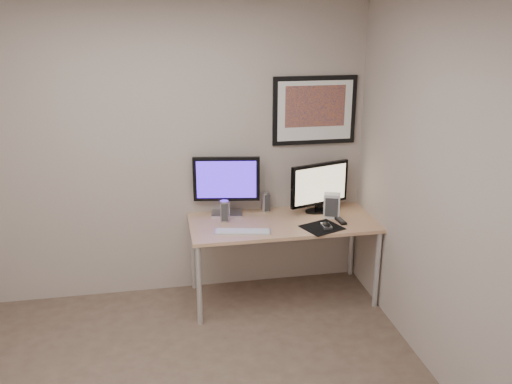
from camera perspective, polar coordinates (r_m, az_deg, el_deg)
room at (r=3.42m, az=-9.92°, el=4.60°), size 3.60×3.60×3.60m
desk at (r=4.70m, az=2.83°, el=-3.84°), size 1.60×0.70×0.73m
framed_art at (r=4.83m, az=6.19°, el=8.54°), size 0.75×0.04×0.60m
monitor_large at (r=4.72m, az=-3.12°, el=0.92°), size 0.58×0.23×0.53m
monitor_tv at (r=4.83m, az=6.71°, el=0.59°), size 0.56×0.20×0.45m
speaker_left at (r=4.64m, az=-3.34°, el=-2.03°), size 0.08×0.08×0.19m
speaker_right at (r=4.86m, az=1.00°, el=-1.05°), size 0.09×0.09×0.18m
keyboard at (r=4.44m, az=-1.40°, el=-4.17°), size 0.47×0.21×0.02m
mousepad at (r=4.56m, az=6.96°, el=-3.73°), size 0.38×0.36×0.00m
mouse at (r=4.56m, az=7.42°, el=-3.46°), size 0.07×0.12×0.04m
remote at (r=4.72m, az=8.82°, el=-2.93°), size 0.07×0.19×0.02m
fan_unit at (r=4.77m, az=7.98°, el=-1.41°), size 0.17×0.14×0.21m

